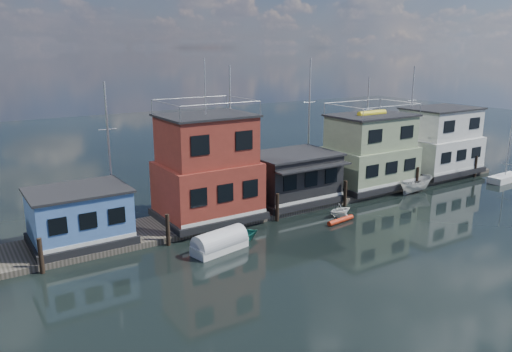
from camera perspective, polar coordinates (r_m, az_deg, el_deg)
ground at (r=34.92m, az=16.76°, el=-8.00°), size 160.00×160.00×0.00m
dock at (r=43.02m, az=4.63°, el=-2.87°), size 48.00×5.00×0.40m
houseboat_blue at (r=34.99m, az=-19.52°, el=-4.33°), size 6.40×4.90×3.66m
houseboat_red at (r=37.58m, az=-5.61°, el=0.73°), size 7.40×5.90×11.86m
houseboat_dark at (r=42.11m, az=4.17°, el=-0.11°), size 7.40×6.10×4.06m
houseboat_green at (r=47.70m, az=12.87°, el=2.69°), size 8.40×5.90×7.03m
houseboat_white at (r=55.20m, az=20.20°, el=3.71°), size 8.40×5.90×6.66m
pilings at (r=40.47m, az=6.69°, el=-2.71°), size 42.28×0.28×2.20m
background_masts at (r=49.30m, az=4.93°, el=5.74°), size 36.40×0.16×12.00m
dinghy_teal at (r=34.57m, az=-2.48°, el=-6.90°), size 3.91×2.85×0.79m
day_sailer at (r=55.73m, az=26.60°, el=-0.15°), size 4.24×1.59×6.60m
motorboat at (r=48.17m, az=17.82°, el=-0.96°), size 3.89×1.52×1.49m
red_kayak at (r=38.78m, az=9.64°, el=-5.00°), size 2.65×0.72×0.38m
tarp_runabout at (r=33.05m, az=-4.17°, el=-7.61°), size 4.06×2.25×1.56m
dinghy_white at (r=40.01m, az=9.60°, el=-3.83°), size 2.15×1.86×1.13m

